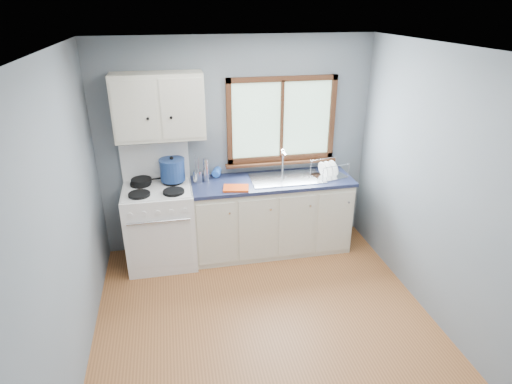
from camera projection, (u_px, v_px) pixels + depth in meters
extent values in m
cube|color=#9F6033|center=(270.00, 336.00, 3.95)|extent=(3.20, 3.60, 0.02)
cube|color=white|center=(275.00, 50.00, 2.92)|extent=(3.20, 3.60, 0.02)
cube|color=slate|center=(237.00, 146.00, 5.05)|extent=(3.20, 0.02, 2.50)
cube|color=slate|center=(59.00, 234.00, 3.14)|extent=(0.02, 3.60, 2.50)
cube|color=slate|center=(452.00, 198.00, 3.72)|extent=(0.02, 3.60, 2.50)
cube|color=white|center=(161.00, 226.00, 4.89)|extent=(0.76, 0.65, 0.92)
cube|color=white|center=(155.00, 162.00, 4.89)|extent=(0.76, 0.05, 0.44)
cube|color=silver|center=(157.00, 189.00, 4.70)|extent=(0.72, 0.59, 0.01)
cylinder|color=black|center=(139.00, 194.00, 4.53)|extent=(0.23, 0.23, 0.03)
cylinder|color=black|center=(174.00, 192.00, 4.59)|extent=(0.23, 0.23, 0.03)
cylinder|color=black|center=(140.00, 184.00, 4.80)|extent=(0.23, 0.23, 0.03)
cylinder|color=black|center=(173.00, 181.00, 4.86)|extent=(0.23, 0.23, 0.03)
cylinder|color=silver|center=(159.00, 222.00, 4.49)|extent=(0.66, 0.02, 0.02)
cube|color=silver|center=(161.00, 245.00, 4.63)|extent=(0.66, 0.01, 0.55)
cube|color=beige|center=(271.00, 216.00, 5.16)|extent=(1.85, 0.60, 0.88)
cube|color=black|center=(270.00, 244.00, 5.34)|extent=(1.85, 0.54, 0.08)
cube|color=#161D38|center=(272.00, 181.00, 4.97)|extent=(1.89, 0.64, 0.04)
cube|color=silver|center=(287.00, 178.00, 5.00)|extent=(0.84, 0.46, 0.01)
cube|color=silver|center=(270.00, 185.00, 4.99)|extent=(0.36, 0.40, 0.14)
cube|color=silver|center=(303.00, 183.00, 5.06)|extent=(0.36, 0.40, 0.14)
cylinder|color=silver|center=(282.00, 162.00, 5.12)|extent=(0.02, 0.02, 0.28)
cylinder|color=silver|center=(284.00, 153.00, 5.00)|extent=(0.02, 0.16, 0.02)
sphere|color=silver|center=(283.00, 151.00, 5.06)|extent=(0.04, 0.04, 0.04)
cube|color=#9EC6A8|center=(281.00, 119.00, 5.01)|extent=(1.22, 0.01, 0.92)
cube|color=#4A2816|center=(283.00, 79.00, 4.80)|extent=(1.30, 0.05, 0.06)
cube|color=#4A2816|center=(281.00, 158.00, 5.18)|extent=(1.30, 0.05, 0.06)
cube|color=#4A2816|center=(229.00, 123.00, 4.88)|extent=(0.06, 0.05, 1.00)
cube|color=#4A2816|center=(332.00, 117.00, 5.10)|extent=(0.06, 0.05, 1.00)
cube|color=#4A2816|center=(282.00, 120.00, 4.99)|extent=(0.03, 0.05, 0.92)
cube|color=#4A2816|center=(281.00, 163.00, 5.18)|extent=(1.36, 0.10, 0.03)
cube|color=beige|center=(159.00, 107.00, 4.51)|extent=(0.95, 0.32, 0.70)
cube|color=beige|center=(135.00, 111.00, 4.32)|extent=(0.44, 0.01, 0.62)
cube|color=beige|center=(182.00, 109.00, 4.41)|extent=(0.44, 0.01, 0.62)
sphere|color=black|center=(148.00, 119.00, 4.36)|extent=(0.03, 0.03, 0.03)
sphere|color=black|center=(171.00, 118.00, 4.40)|extent=(0.03, 0.03, 0.03)
cylinder|color=black|center=(141.00, 181.00, 4.78)|extent=(0.26, 0.26, 0.05)
cube|color=black|center=(156.00, 179.00, 4.83)|extent=(0.13, 0.04, 0.01)
cylinder|color=navy|center=(172.00, 170.00, 4.81)|extent=(0.32, 0.32, 0.24)
cylinder|color=navy|center=(172.00, 160.00, 4.76)|extent=(0.33, 0.33, 0.02)
sphere|color=black|center=(171.00, 158.00, 4.75)|extent=(0.05, 0.05, 0.04)
cylinder|color=silver|center=(198.00, 176.00, 4.88)|extent=(0.14, 0.14, 0.14)
cylinder|color=silver|center=(198.00, 164.00, 4.84)|extent=(0.01, 0.01, 0.20)
cylinder|color=silver|center=(195.00, 163.00, 4.82)|extent=(0.01, 0.01, 0.24)
cylinder|color=silver|center=(198.00, 166.00, 4.81)|extent=(0.01, 0.01, 0.18)
cylinder|color=silver|center=(206.00, 170.00, 4.87)|extent=(0.08, 0.08, 0.28)
imported|color=blue|center=(215.00, 168.00, 4.94)|extent=(0.13, 0.13, 0.27)
cube|color=#CC4010|center=(236.00, 188.00, 4.72)|extent=(0.31, 0.25, 0.02)
cube|color=silver|center=(329.00, 176.00, 5.06)|extent=(0.43, 0.36, 0.01)
cylinder|color=silver|center=(323.00, 176.00, 4.84)|extent=(0.01, 0.01, 0.18)
cylinder|color=silver|center=(349.00, 171.00, 4.98)|extent=(0.01, 0.01, 0.18)
cylinder|color=silver|center=(311.00, 168.00, 5.07)|extent=(0.01, 0.01, 0.18)
cylinder|color=silver|center=(335.00, 164.00, 5.20)|extent=(0.01, 0.01, 0.18)
cylinder|color=silver|center=(337.00, 166.00, 4.88)|extent=(0.35, 0.09, 0.01)
cylinder|color=silver|center=(324.00, 159.00, 5.10)|extent=(0.35, 0.09, 0.01)
cylinder|color=white|center=(323.00, 170.00, 4.99)|extent=(0.10, 0.20, 0.19)
cylinder|color=white|center=(328.00, 169.00, 5.01)|extent=(0.10, 0.20, 0.19)
cylinder|color=white|center=(333.00, 168.00, 5.04)|extent=(0.10, 0.20, 0.19)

